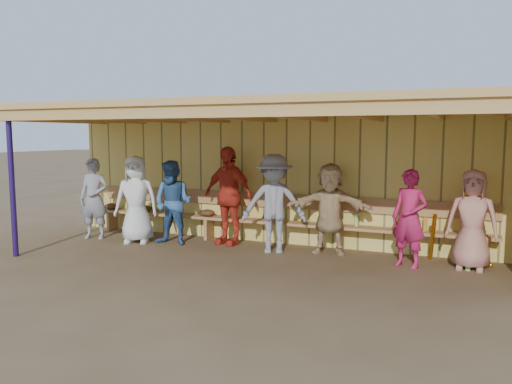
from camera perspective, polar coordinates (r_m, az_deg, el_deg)
ground at (r=8.26m, az=-0.95°, el=-7.51°), size 90.00×90.00×0.00m
player_a at (r=10.13m, az=-18.02°, el=-0.71°), size 0.65×0.51×1.56m
player_b at (r=9.53m, az=-13.53°, el=-0.81°), size 0.93×0.77×1.63m
player_c at (r=9.23m, az=-9.48°, el=-1.22°), size 0.76×0.60×1.54m
player_d at (r=9.13m, az=-3.24°, el=-0.41°), size 1.12×0.65×1.80m
player_e at (r=8.48m, az=2.06°, el=-1.35°), size 1.23×0.94×1.69m
player_f at (r=8.49m, az=8.42°, el=-1.89°), size 1.47×0.62×1.54m
player_g at (r=7.92m, az=17.11°, el=-2.89°), size 0.64×0.53×1.50m
player_h at (r=8.07m, az=23.47°, el=-2.94°), size 0.77×0.53×1.51m
dugout_structure at (r=8.51m, az=3.30°, el=4.44°), size 8.80×3.20×2.50m
bench at (r=9.16m, az=1.86°, el=-2.74°), size 7.60×0.34×0.93m
dugout_equipment at (r=9.68m, az=-6.63°, el=-2.50°), size 7.40×0.62×0.80m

